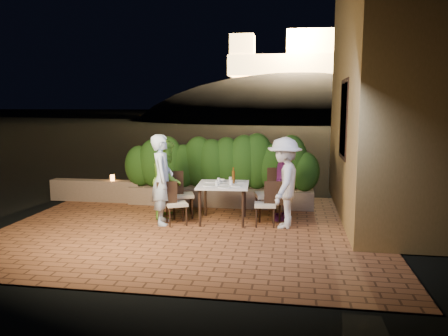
% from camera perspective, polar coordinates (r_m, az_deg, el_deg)
% --- Properties ---
extents(ground, '(400.00, 400.00, 0.00)m').
position_cam_1_polar(ground, '(7.88, -4.84, -8.73)').
color(ground, black).
rests_on(ground, ground).
extents(terrace_floor, '(7.00, 6.00, 0.15)m').
position_cam_1_polar(terrace_floor, '(8.36, -4.01, -8.11)').
color(terrace_floor, brown).
rests_on(terrace_floor, ground).
extents(building_wall, '(1.60, 5.00, 5.00)m').
position_cam_1_polar(building_wall, '(9.48, 20.08, 9.10)').
color(building_wall, olive).
rests_on(building_wall, ground).
extents(window_pane, '(0.08, 1.00, 1.40)m').
position_cam_1_polar(window_pane, '(8.87, 15.55, 6.16)').
color(window_pane, black).
rests_on(window_pane, building_wall).
extents(window_frame, '(0.06, 1.15, 1.55)m').
position_cam_1_polar(window_frame, '(8.87, 15.49, 6.16)').
color(window_frame, black).
rests_on(window_frame, building_wall).
extents(planter, '(4.20, 0.55, 0.40)m').
position_cam_1_polar(planter, '(9.97, -0.55, -3.77)').
color(planter, '#75604A').
rests_on(planter, ground).
extents(hedge, '(4.00, 0.70, 1.10)m').
position_cam_1_polar(hedge, '(9.84, -0.56, 0.50)').
color(hedge, '#1B3D10').
rests_on(hedge, planter).
extents(parapet, '(2.20, 0.30, 0.50)m').
position_cam_1_polar(parapet, '(10.86, -16.37, -2.84)').
color(parapet, '#75604A').
rests_on(parapet, ground).
extents(hill, '(52.00, 40.00, 22.00)m').
position_cam_1_polar(hill, '(67.60, 9.22, 2.83)').
color(hill, black).
rests_on(hill, ground).
extents(fortress, '(26.00, 8.00, 8.00)m').
position_cam_1_polar(fortress, '(67.81, 9.51, 15.12)').
color(fortress, '#FFCC7A').
rests_on(fortress, hill).
extents(dining_table, '(1.05, 1.05, 0.75)m').
position_cam_1_polar(dining_table, '(8.58, -0.11, -4.56)').
color(dining_table, white).
rests_on(dining_table, ground).
extents(plate_nw, '(0.23, 0.23, 0.01)m').
position_cam_1_polar(plate_nw, '(8.32, -2.06, -2.29)').
color(plate_nw, white).
rests_on(plate_nw, dining_table).
extents(plate_sw, '(0.23, 0.23, 0.01)m').
position_cam_1_polar(plate_sw, '(8.73, -1.80, -1.79)').
color(plate_sw, white).
rests_on(plate_sw, dining_table).
extents(plate_ne, '(0.24, 0.24, 0.01)m').
position_cam_1_polar(plate_ne, '(8.29, 1.47, -2.32)').
color(plate_ne, white).
rests_on(plate_ne, dining_table).
extents(plate_se, '(0.24, 0.24, 0.01)m').
position_cam_1_polar(plate_se, '(8.71, 1.94, -1.81)').
color(plate_se, white).
rests_on(plate_se, dining_table).
extents(plate_centre, '(0.24, 0.24, 0.01)m').
position_cam_1_polar(plate_centre, '(8.49, -0.37, -2.07)').
color(plate_centre, white).
rests_on(plate_centre, dining_table).
extents(plate_front, '(0.24, 0.24, 0.01)m').
position_cam_1_polar(plate_front, '(8.16, 0.08, -2.49)').
color(plate_front, white).
rests_on(plate_front, dining_table).
extents(glass_nw, '(0.06, 0.06, 0.10)m').
position_cam_1_polar(glass_nw, '(8.35, -0.95, -1.95)').
color(glass_nw, silver).
rests_on(glass_nw, dining_table).
extents(glass_sw, '(0.06, 0.06, 0.10)m').
position_cam_1_polar(glass_sw, '(8.64, -0.70, -1.60)').
color(glass_sw, silver).
rests_on(glass_sw, dining_table).
extents(glass_ne, '(0.06, 0.06, 0.10)m').
position_cam_1_polar(glass_ne, '(8.37, 0.92, -1.90)').
color(glass_ne, silver).
rests_on(glass_ne, dining_table).
extents(glass_se, '(0.07, 0.07, 0.11)m').
position_cam_1_polar(glass_se, '(8.66, 0.86, -1.53)').
color(glass_se, silver).
rests_on(glass_se, dining_table).
extents(beer_bottle, '(0.06, 0.06, 0.32)m').
position_cam_1_polar(beer_bottle, '(8.54, 1.24, -0.96)').
color(beer_bottle, '#502F0D').
rests_on(beer_bottle, dining_table).
extents(bowl, '(0.19, 0.19, 0.04)m').
position_cam_1_polar(bowl, '(8.77, -0.46, -1.64)').
color(bowl, white).
rests_on(bowl, dining_table).
extents(chair_left_front, '(0.52, 0.52, 0.84)m').
position_cam_1_polar(chair_left_front, '(8.41, -6.24, -4.55)').
color(chair_left_front, black).
rests_on(chair_left_front, ground).
extents(chair_left_back, '(0.56, 0.56, 0.95)m').
position_cam_1_polar(chair_left_back, '(8.94, -5.44, -3.40)').
color(chair_left_back, black).
rests_on(chair_left_back, ground).
extents(chair_right_front, '(0.43, 0.43, 0.86)m').
position_cam_1_polar(chair_right_front, '(8.31, 5.38, -4.64)').
color(chair_right_front, black).
rests_on(chair_right_front, ground).
extents(chair_right_back, '(0.59, 0.59, 1.05)m').
position_cam_1_polar(chair_right_back, '(8.73, 5.78, -3.38)').
color(chair_right_back, black).
rests_on(chair_right_back, ground).
extents(diner_blue, '(0.54, 0.71, 1.73)m').
position_cam_1_polar(diner_blue, '(8.41, -8.06, -1.51)').
color(diner_blue, silver).
rests_on(diner_blue, ground).
extents(diner_green, '(0.68, 0.83, 1.57)m').
position_cam_1_polar(diner_green, '(8.93, -7.42, -1.44)').
color(diner_green, '#7BC83E').
rests_on(diner_green, ground).
extents(diner_white, '(0.77, 1.17, 1.69)m').
position_cam_1_polar(diner_white, '(8.17, 7.88, -1.92)').
color(diner_white, silver).
rests_on(diner_white, ground).
extents(diner_purple, '(0.47, 0.96, 1.58)m').
position_cam_1_polar(diner_purple, '(8.72, 7.80, -1.64)').
color(diner_purple, '#6D246E').
rests_on(diner_purple, ground).
extents(parapet_lamp, '(0.10, 0.10, 0.14)m').
position_cam_1_polar(parapet_lamp, '(10.63, -14.37, -1.25)').
color(parapet_lamp, orange).
rests_on(parapet_lamp, parapet).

